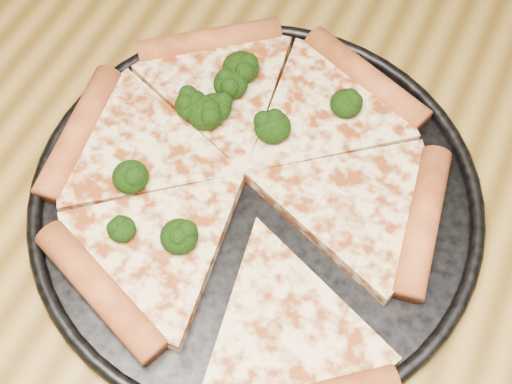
% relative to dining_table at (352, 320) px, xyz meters
% --- Properties ---
extents(dining_table, '(1.20, 0.90, 0.75)m').
position_rel_dining_table_xyz_m(dining_table, '(0.00, 0.00, 0.00)').
color(dining_table, olive).
rests_on(dining_table, ground).
extents(pizza_pan, '(0.41, 0.41, 0.02)m').
position_rel_dining_table_xyz_m(pizza_pan, '(-0.12, 0.03, 0.10)').
color(pizza_pan, black).
rests_on(pizza_pan, dining_table).
extents(pizza, '(0.39, 0.41, 0.03)m').
position_rel_dining_table_xyz_m(pizza, '(-0.13, 0.04, 0.11)').
color(pizza, beige).
rests_on(pizza, pizza_pan).
extents(broccoli_florets, '(0.17, 0.23, 0.03)m').
position_rel_dining_table_xyz_m(broccoli_florets, '(-0.18, 0.08, 0.12)').
color(broccoli_florets, black).
rests_on(broccoli_florets, pizza).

